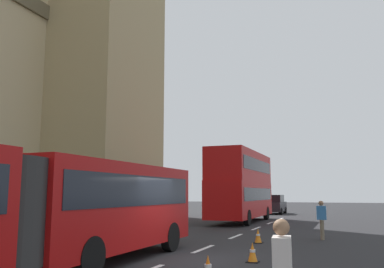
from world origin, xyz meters
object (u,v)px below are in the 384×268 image
(traffic_cone_middle, at_px, (253,252))
(pedestrian_by_kerb, at_px, (322,219))
(sedan_lead, at_px, (274,204))
(double_decker_bus, at_px, (242,183))
(traffic_cone_east, at_px, (258,236))
(traffic_cone_west, at_px, (208,268))

(traffic_cone_middle, bearing_deg, pedestrian_by_kerb, -13.29)
(sedan_lead, height_order, pedestrian_by_kerb, sedan_lead)
(double_decker_bus, bearing_deg, pedestrian_by_kerb, -147.45)
(traffic_cone_middle, distance_m, traffic_cone_east, 4.66)
(sedan_lead, bearing_deg, double_decker_bus, 178.86)
(traffic_cone_west, relative_size, traffic_cone_east, 1.00)
(traffic_cone_west, bearing_deg, pedestrian_by_kerb, -12.01)
(sedan_lead, relative_size, traffic_cone_middle, 7.59)
(double_decker_bus, distance_m, traffic_cone_west, 19.40)
(pedestrian_by_kerb, bearing_deg, traffic_cone_middle, 166.71)
(traffic_cone_middle, relative_size, traffic_cone_east, 1.00)
(traffic_cone_west, bearing_deg, traffic_cone_east, 2.72)
(traffic_cone_east, bearing_deg, sedan_lead, 7.89)
(traffic_cone_west, xyz_separation_m, traffic_cone_east, (7.41, 0.35, 0.00))
(sedan_lead, xyz_separation_m, traffic_cone_middle, (-28.20, -4.06, -0.63))
(traffic_cone_middle, distance_m, pedestrian_by_kerb, 7.00)
(traffic_cone_east, bearing_deg, pedestrian_by_kerb, -47.53)
(double_decker_bus, relative_size, traffic_cone_west, 17.01)
(double_decker_bus, height_order, traffic_cone_west, double_decker_bus)
(traffic_cone_west, bearing_deg, sedan_lead, 6.66)
(double_decker_bus, relative_size, traffic_cone_middle, 17.01)
(sedan_lead, bearing_deg, traffic_cone_west, -173.34)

